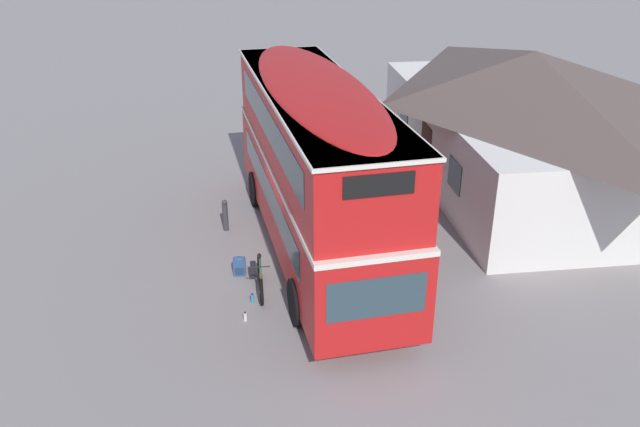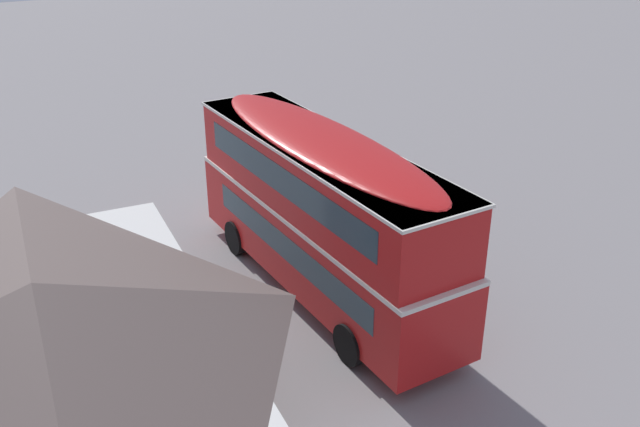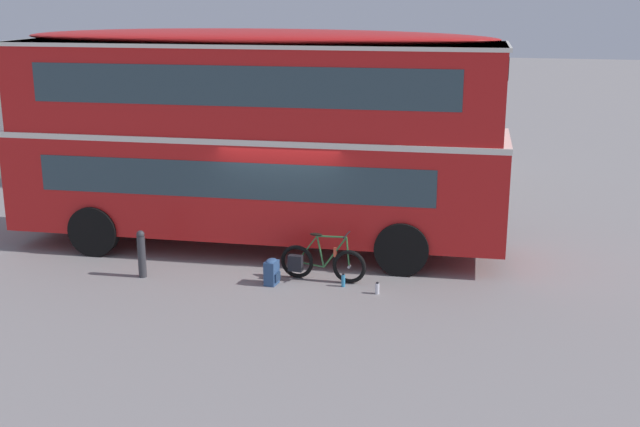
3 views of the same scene
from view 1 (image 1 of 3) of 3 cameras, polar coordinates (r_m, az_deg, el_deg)
The scene contains 8 objects.
ground_plane at distance 17.48m, azimuth -1.83°, elevation -4.66°, with size 120.00×120.00×0.00m, color gray.
double_decker_bus at distance 17.22m, azimuth -0.40°, elevation 4.63°, with size 10.86×3.11×4.79m.
touring_bicycle at distance 16.36m, azimuth -5.28°, elevation -5.55°, with size 1.76×0.46×1.00m.
backpack_on_ground at distance 17.13m, azimuth -7.01°, elevation -4.50°, with size 0.30×0.33×0.52m.
water_bottle_clear_plastic at distance 15.44m, azimuth -6.50°, elevation -8.87°, with size 0.08×0.08×0.23m.
water_bottle_blue_sports at distance 16.03m, azimuth -5.88°, elevation -7.34°, with size 0.08×0.08×0.26m.
pub_building at distance 23.20m, azimuth 17.51°, elevation 8.03°, with size 12.91×7.80×4.44m.
kerb_bollard at distance 19.36m, azimuth -8.22°, elevation -0.10°, with size 0.16×0.16×0.97m.
Camera 1 is at (14.96, -2.11, 8.80)m, focal length 36.91 mm.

